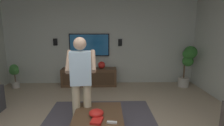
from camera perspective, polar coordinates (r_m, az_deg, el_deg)
wall_back_tv at (r=5.82m, az=-3.68°, el=7.40°), size 0.10×6.25×2.84m
coffee_table at (r=3.09m, az=-4.40°, el=-17.83°), size 1.00×0.80×0.40m
media_console at (r=5.70m, az=-7.24°, el=-4.43°), size 0.45×1.70×0.55m
tv at (r=5.76m, az=-7.24°, el=5.71°), size 0.05×1.27×0.71m
person_standing at (r=3.19m, az=-9.81°, el=-4.64°), size 0.57×0.57×1.64m
potted_plant_tall at (r=5.85m, az=22.98°, el=0.71°), size 0.46×0.46×1.27m
potted_plant_short at (r=6.19m, az=-28.56°, el=-2.63°), size 0.35×0.33×0.71m
bowl at (r=2.98m, az=-5.02°, el=-15.54°), size 0.24×0.24×0.11m
remote_white at (r=2.80m, az=-0.03°, el=-18.31°), size 0.07×0.15×0.02m
book at (r=2.84m, az=-4.82°, el=-17.77°), size 0.25×0.20×0.04m
vase_round at (r=5.59m, az=-3.34°, el=-0.63°), size 0.22×0.22×0.22m
wall_speaker_left at (r=5.76m, az=2.59°, el=6.54°), size 0.06×0.12×0.22m
wall_speaker_right at (r=5.97m, az=-17.57°, el=6.38°), size 0.06×0.12×0.22m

